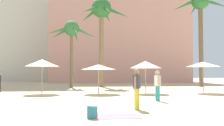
% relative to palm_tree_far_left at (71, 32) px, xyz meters
% --- Properties ---
extents(hotel_pink, '(21.64, 9.66, 14.23)m').
position_rel_palm_tree_far_left_xyz_m(hotel_pink, '(6.63, 15.16, 1.39)').
color(hotel_pink, '#DB9989').
rests_on(hotel_pink, ground).
extents(palm_tree_far_left, '(5.16, 4.99, 6.93)m').
position_rel_palm_tree_far_left_xyz_m(palm_tree_far_left, '(0.00, 0.00, 0.00)').
color(palm_tree_far_left, brown).
rests_on(palm_tree_far_left, ground).
extents(palm_tree_left, '(5.49, 5.67, 9.62)m').
position_rel_palm_tree_far_left_xyz_m(palm_tree_left, '(3.16, 0.81, 2.10)').
color(palm_tree_left, '#896B4C').
rests_on(palm_tree_left, ground).
extents(palm_tree_center, '(6.74, 6.80, 10.56)m').
position_rel_palm_tree_far_left_xyz_m(palm_tree_center, '(14.02, 0.21, 2.93)').
color(palm_tree_center, brown).
rests_on(palm_tree_center, ground).
extents(cafe_umbrella_0, '(2.51, 2.51, 2.34)m').
position_rel_palm_tree_far_left_xyz_m(cafe_umbrella_0, '(10.47, -7.72, -3.57)').
color(cafe_umbrella_0, gray).
rests_on(cafe_umbrella_0, ground).
extents(cafe_umbrella_1, '(2.47, 2.47, 2.48)m').
position_rel_palm_tree_far_left_xyz_m(cafe_umbrella_1, '(-1.45, -7.55, -3.51)').
color(cafe_umbrella_1, gray).
rests_on(cafe_umbrella_1, ground).
extents(cafe_umbrella_2, '(2.58, 2.58, 2.11)m').
position_rel_palm_tree_far_left_xyz_m(cafe_umbrella_2, '(2.61, -7.69, -3.80)').
color(cafe_umbrella_2, gray).
rests_on(cafe_umbrella_2, ground).
extents(cafe_umbrella_3, '(2.35, 2.35, 2.38)m').
position_rel_palm_tree_far_left_xyz_m(cafe_umbrella_3, '(6.08, -7.70, -3.61)').
color(cafe_umbrella_3, gray).
rests_on(cafe_umbrella_3, ground).
extents(beach_towel, '(1.73, 1.06, 0.01)m').
position_rel_palm_tree_far_left_xyz_m(beach_towel, '(2.94, -17.03, -5.72)').
color(beach_towel, '#EF6684').
rests_on(beach_towel, ground).
extents(backpack, '(0.35, 0.35, 0.42)m').
position_rel_palm_tree_far_left_xyz_m(backpack, '(2.14, -17.39, -5.52)').
color(backpack, '#266777').
rests_on(backpack, ground).
extents(person_mid_center, '(0.26, 0.61, 1.63)m').
position_rel_palm_tree_far_left_xyz_m(person_mid_center, '(5.63, -12.63, -4.83)').
color(person_mid_center, teal).
rests_on(person_mid_center, ground).
extents(person_near_right, '(0.37, 0.58, 1.68)m').
position_rel_palm_tree_far_left_xyz_m(person_near_right, '(3.96, -15.53, -4.80)').
color(person_near_right, gold).
rests_on(person_near_right, ground).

